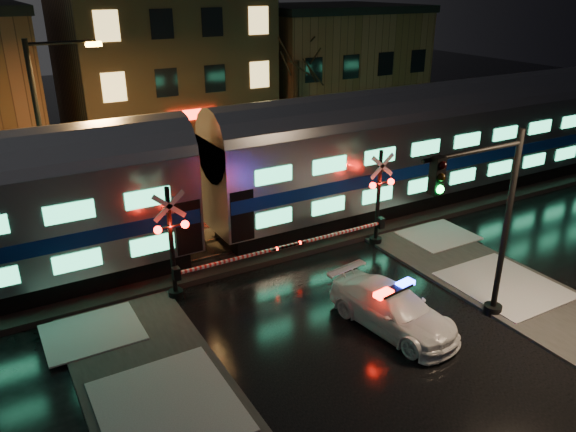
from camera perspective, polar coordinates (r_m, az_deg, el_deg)
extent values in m
plane|color=black|center=(20.61, 2.63, -8.19)|extent=(120.00, 120.00, 0.00)
cube|color=black|center=(24.40, -3.64, -2.69)|extent=(90.00, 4.20, 0.24)
cube|color=brown|center=(39.40, -12.94, 15.16)|extent=(12.00, 11.00, 11.50)
cube|color=#583022|center=(44.75, 3.99, 14.56)|extent=(12.00, 10.00, 8.50)
cube|color=black|center=(30.12, 15.00, 2.67)|extent=(24.00, 2.40, 0.80)
cube|color=#B7BAC1|center=(29.44, 15.46, 6.87)|extent=(25.00, 3.05, 3.80)
cube|color=navy|center=(29.55, 15.37, 6.13)|extent=(24.75, 3.09, 0.55)
cube|color=#43FFA9|center=(28.75, 17.37, 3.87)|extent=(21.00, 0.05, 0.62)
cube|color=#43FFA9|center=(28.25, 17.79, 7.32)|extent=(21.00, 0.05, 0.62)
cylinder|color=#B7BAC1|center=(29.04, 15.81, 10.10)|extent=(25.00, 3.05, 3.05)
imported|color=white|center=(18.90, 10.60, -9.27)|extent=(2.61, 4.97, 1.38)
cube|color=black|center=(18.53, 10.77, -7.36)|extent=(1.47, 0.58, 0.09)
cube|color=#FF0C05|center=(18.17, 9.69, -7.79)|extent=(0.67, 0.41, 0.16)
cube|color=#1426FF|center=(18.86, 11.82, -6.74)|extent=(0.67, 0.41, 0.16)
cylinder|color=black|center=(24.70, 8.87, -2.52)|extent=(0.53, 0.53, 0.32)
cylinder|color=black|center=(23.94, 9.15, 1.73)|extent=(0.17, 0.17, 4.23)
sphere|color=#FF0C05|center=(23.27, 8.61, 3.08)|extent=(0.28, 0.28, 0.28)
sphere|color=#FF0C05|center=(23.84, 10.42, 3.45)|extent=(0.28, 0.28, 0.28)
cube|color=white|center=(22.67, 4.13, -2.02)|extent=(5.29, 0.10, 0.10)
cube|color=black|center=(24.13, 9.37, -0.69)|extent=(0.25, 0.30, 0.45)
cylinder|color=black|center=(20.82, -11.31, -7.79)|extent=(0.53, 0.53, 0.32)
cylinder|color=black|center=(19.91, -11.74, -2.90)|extent=(0.17, 0.17, 4.26)
sphere|color=#FF0C05|center=(19.32, -13.08, -1.40)|extent=(0.28, 0.28, 0.28)
sphere|color=#FF0C05|center=(19.58, -10.42, -0.84)|extent=(0.28, 0.28, 0.28)
cube|color=white|center=(21.00, -4.42, -4.13)|extent=(5.33, 0.10, 0.10)
cube|color=black|center=(20.15, -11.28, -5.76)|extent=(0.25, 0.30, 0.45)
cylinder|color=black|center=(20.79, 20.07, -8.89)|extent=(0.61, 0.61, 0.33)
cylinder|color=black|center=(19.42, 21.27, -1.08)|extent=(0.20, 0.20, 6.50)
cylinder|color=black|center=(17.08, 18.38, 6.24)|extent=(3.90, 0.13, 0.13)
cube|color=black|center=(16.04, 14.89, 3.98)|extent=(0.35, 0.30, 1.08)
sphere|color=#0CFF3F|center=(16.05, 15.16, 2.65)|extent=(0.24, 0.24, 0.24)
cylinder|color=black|center=(24.77, -23.57, 6.16)|extent=(0.22, 0.22, 8.62)
cylinder|color=black|center=(24.22, -22.02, 16.01)|extent=(2.58, 0.13, 0.13)
cube|color=orange|center=(24.43, -19.15, 16.18)|extent=(0.59, 0.30, 0.19)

